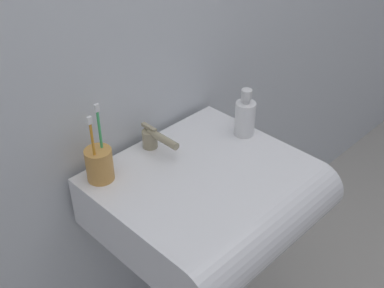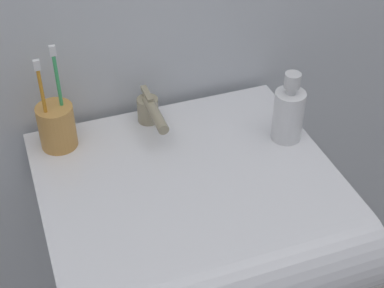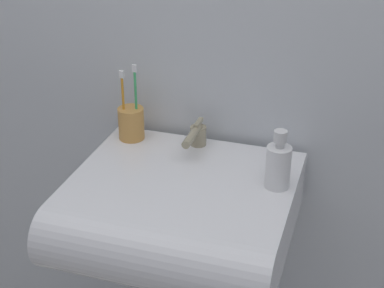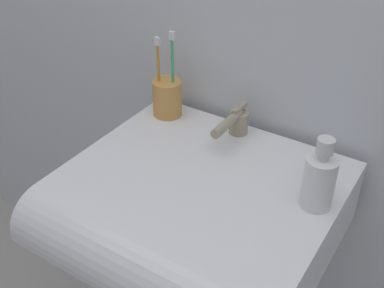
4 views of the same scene
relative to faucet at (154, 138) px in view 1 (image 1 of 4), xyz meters
name	(u,v)px [view 1 (image 1 of 4)]	position (x,y,z in m)	size (l,w,h in m)	color
wall_back	(127,5)	(0.02, 0.10, 0.36)	(5.00, 0.05, 2.40)	silver
sink_pedestal	(198,284)	(0.02, -0.16, -0.52)	(0.21, 0.21, 0.64)	white
sink_basin	(214,201)	(0.02, -0.22, -0.12)	(0.56, 0.52, 0.16)	white
faucet	(154,138)	(0.00, 0.00, 0.00)	(0.04, 0.14, 0.07)	tan
toothbrush_cup	(99,164)	(-0.19, 0.00, 0.01)	(0.07, 0.07, 0.22)	#D19347
soap_bottle	(245,117)	(0.25, -0.13, 0.02)	(0.06, 0.06, 0.15)	white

